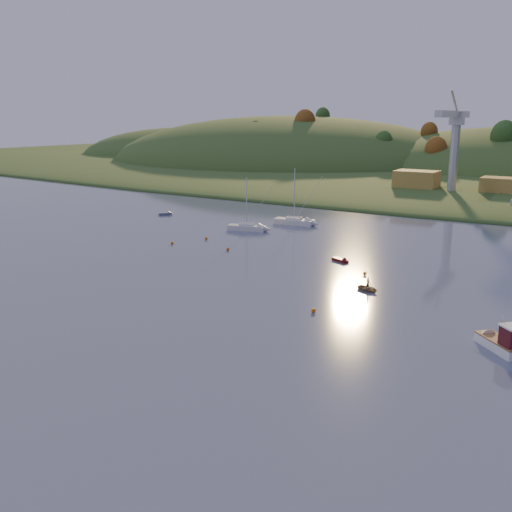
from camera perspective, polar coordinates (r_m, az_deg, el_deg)
The scene contains 22 objects.
ground at distance 52.19m, azimuth -16.45°, elevation -10.76°, with size 500.00×500.00×0.00m, color #3C4463.
far_shore at distance 264.39m, azimuth 23.99°, elevation 7.94°, with size 620.00×220.00×1.50m, color #30461C.
shore_slope at distance 200.48m, azimuth 21.28°, elevation 6.71°, with size 640.00×150.00×7.00m, color #30461C.
hill_left_far at distance 315.44m, azimuth -6.93°, elevation 9.75°, with size 120.00×100.00×32.00m, color #30461C.
hill_left at distance 264.14m, azimuth 3.11°, elevation 9.08°, with size 170.00×140.00×44.00m, color #30461C.
hillside_trees at distance 220.08m, azimuth 22.28°, elevation 7.17°, with size 280.00×50.00×32.00m, color #1D4418, non-canonical shape.
wharf at distance 157.46m, azimuth 20.12°, elevation 5.59°, with size 42.00×16.00×2.40m, color slate.
shed_west at distance 161.10m, azimuth 15.75°, elevation 7.37°, with size 11.00×8.00×4.80m, color #A38C36.
shed_east at distance 157.66m, azimuth 23.22°, elevation 6.50°, with size 9.00×7.00×4.00m, color #A38C36.
dock_crane at distance 153.36m, azimuth 19.21°, elevation 11.47°, with size 3.20×28.00×20.30m.
fishing_boat at distance 58.48m, azimuth 22.98°, elevation -7.72°, with size 5.65×5.58×3.87m.
sailboat_near at distance 109.28m, azimuth -0.93°, elevation 2.91°, with size 7.63×3.85×10.16m.
sailboat_far at distance 115.77m, azimuth 3.82°, elevation 3.52°, with size 8.34×3.20×11.30m.
canoe at distance 72.71m, azimuth 11.11°, elevation -3.19°, with size 2.18×3.05×0.63m, color olive.
paddler at distance 72.59m, azimuth 11.12°, elevation -2.89°, with size 0.52×0.34×1.44m, color black.
red_tender at distance 86.31m, azimuth 8.69°, elevation -0.48°, with size 3.35×2.36×1.09m.
grey_dinghy at distance 128.91m, azimuth -8.83°, elevation 4.20°, with size 2.98×3.11×1.18m.
buoy_0 at distance 63.88m, azimuth 5.76°, elevation -5.44°, with size 0.50×0.50×0.50m, color orange.
buoy_1 at distance 79.72m, azimuth 10.82°, elevation -1.73°, with size 0.50×0.50×0.50m, color orange.
buoy_2 at distance 98.57m, azimuth -8.39°, elevation 1.32°, with size 0.50×0.50×0.50m, color orange.
buoy_3 at distance 101.50m, azimuth -5.01°, elevation 1.77°, with size 0.50×0.50×0.50m, color orange.
buoy_4 at distance 93.00m, azimuth -2.84°, elevation 0.71°, with size 0.50×0.50×0.50m, color orange.
Camera 1 is at (36.27, -31.04, 21.10)m, focal length 40.00 mm.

